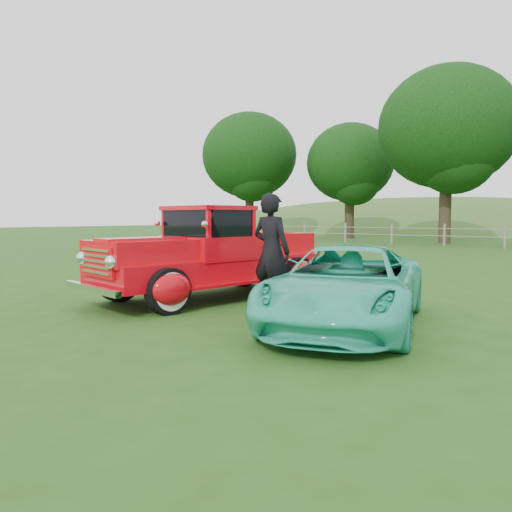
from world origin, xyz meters
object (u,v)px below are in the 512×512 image
Objects in this scene: red_pickup at (211,257)px; teal_sedan at (347,286)px; tree_near_west at (447,128)px; tree_mid_west at (350,163)px; man at (271,251)px; tree_far_west at (250,156)px.

red_pickup is 1.24× the size of teal_sedan.
red_pickup is (3.29, -23.35, -6.00)m from tree_near_west.
tree_mid_west is 29.06m from red_pickup.
teal_sedan is at bearing 166.44° from man.
tree_far_west is 0.95× the size of tree_near_west.
tree_far_west reaches higher than teal_sedan.
tree_far_west is at bearing -49.95° from man.
man reaches higher than red_pickup.
tree_mid_west is 1.63× the size of red_pickup.
tree_mid_west is 4.29× the size of man.
red_pickup is at bearing -66.81° from tree_mid_west.
tree_far_west is 32.68m from man.
tree_near_west is 5.28× the size of man.
man is at bearing 148.22° from teal_sedan.
tree_near_west is at bearing 106.02° from red_pickup.
tree_mid_west is 0.81× the size of tree_near_west.
tree_far_west is 1.17× the size of tree_mid_west.
tree_mid_west is 29.84m from man.
tree_far_west reaches higher than man.
tree_far_west is at bearing 113.57° from teal_sedan.
man is (1.61, -0.17, 0.19)m from red_pickup.
teal_sedan is (22.56, -24.91, -5.91)m from tree_far_west.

